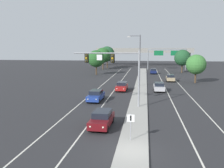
{
  "coord_description": "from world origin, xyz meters",
  "views": [
    {
      "loc": [
        0.84,
        -16.65,
        7.56
      ],
      "look_at": [
        -3.2,
        12.3,
        3.2
      ],
      "focal_mm": 38.49,
      "sensor_mm": 36.0,
      "label": 1
    }
  ],
  "objects_px": {
    "car_oncoming_darkred": "(102,119)",
    "tree_far_left_b": "(103,55)",
    "car_receding_navy": "(153,71)",
    "tree_far_left_a": "(107,54)",
    "overhead_signal_mast": "(117,66)",
    "tree_far_right_a": "(196,64)",
    "car_receding_silver": "(159,87)",
    "street_lamp_median": "(139,57)",
    "tree_far_right_c": "(182,58)",
    "tree_far_right_b": "(183,56)",
    "tree_far_left_c": "(96,59)",
    "car_receding_tan": "(170,78)",
    "highway_sign_gantry": "(167,52)",
    "car_oncoming_red": "(122,86)",
    "median_sign_post": "(131,123)",
    "car_oncoming_blue": "(96,95)"
  },
  "relations": [
    {
      "from": "tree_far_right_a",
      "to": "tree_far_left_c",
      "type": "xyz_separation_m",
      "value": [
        -24.96,
        13.52,
        0.51
      ]
    },
    {
      "from": "car_oncoming_blue",
      "to": "tree_far_left_b",
      "type": "xyz_separation_m",
      "value": [
        -8.17,
        51.73,
        4.26
      ]
    },
    {
      "from": "highway_sign_gantry",
      "to": "car_receding_navy",
      "type": "bearing_deg",
      "value": -109.87
    },
    {
      "from": "tree_far_right_c",
      "to": "tree_far_left_b",
      "type": "distance_m",
      "value": 27.77
    },
    {
      "from": "tree_far_left_c",
      "to": "tree_far_left_b",
      "type": "relative_size",
      "value": 0.9
    },
    {
      "from": "car_receding_silver",
      "to": "car_receding_navy",
      "type": "distance_m",
      "value": 29.77
    },
    {
      "from": "tree_far_right_a",
      "to": "car_receding_silver",
      "type": "bearing_deg",
      "value": -126.29
    },
    {
      "from": "overhead_signal_mast",
      "to": "car_oncoming_darkred",
      "type": "height_order",
      "value": "overhead_signal_mast"
    },
    {
      "from": "median_sign_post",
      "to": "tree_far_left_c",
      "type": "height_order",
      "value": "tree_far_left_c"
    },
    {
      "from": "street_lamp_median",
      "to": "car_receding_navy",
      "type": "bearing_deg",
      "value": 81.54
    },
    {
      "from": "car_receding_navy",
      "to": "tree_far_left_a",
      "type": "distance_m",
      "value": 25.8
    },
    {
      "from": "tree_far_right_c",
      "to": "tree_far_right_a",
      "type": "xyz_separation_m",
      "value": [
        -0.31,
        -22.14,
        -0.6
      ]
    },
    {
      "from": "car_receding_tan",
      "to": "tree_far_left_c",
      "type": "distance_m",
      "value": 23.23
    },
    {
      "from": "tree_far_right_a",
      "to": "car_receding_tan",
      "type": "bearing_deg",
      "value": 159.24
    },
    {
      "from": "car_receding_silver",
      "to": "highway_sign_gantry",
      "type": "height_order",
      "value": "highway_sign_gantry"
    },
    {
      "from": "car_oncoming_red",
      "to": "tree_far_right_b",
      "type": "bearing_deg",
      "value": 72.89
    },
    {
      "from": "median_sign_post",
      "to": "car_receding_tan",
      "type": "distance_m",
      "value": 38.13
    },
    {
      "from": "street_lamp_median",
      "to": "tree_far_left_a",
      "type": "relative_size",
      "value": 1.21
    },
    {
      "from": "tree_far_right_c",
      "to": "tree_far_right_b",
      "type": "height_order",
      "value": "tree_far_right_c"
    },
    {
      "from": "car_receding_navy",
      "to": "tree_far_left_c",
      "type": "distance_m",
      "value": 17.47
    },
    {
      "from": "tree_far_right_c",
      "to": "car_oncoming_red",
      "type": "bearing_deg",
      "value": -114.21
    },
    {
      "from": "car_receding_navy",
      "to": "tree_far_left_b",
      "type": "xyz_separation_m",
      "value": [
        -17.5,
        12.53,
        4.26
      ]
    },
    {
      "from": "car_oncoming_blue",
      "to": "tree_far_right_c",
      "type": "relative_size",
      "value": 0.63
    },
    {
      "from": "car_oncoming_darkred",
      "to": "tree_far_left_b",
      "type": "relative_size",
      "value": 0.58
    },
    {
      "from": "median_sign_post",
      "to": "car_receding_silver",
      "type": "height_order",
      "value": "median_sign_post"
    },
    {
      "from": "tree_far_left_b",
      "to": "car_oncoming_blue",
      "type": "bearing_deg",
      "value": -81.03
    },
    {
      "from": "car_receding_tan",
      "to": "tree_far_left_b",
      "type": "relative_size",
      "value": 0.58
    },
    {
      "from": "car_oncoming_red",
      "to": "tree_far_left_a",
      "type": "bearing_deg",
      "value": 102.09
    },
    {
      "from": "highway_sign_gantry",
      "to": "car_oncoming_red",
      "type": "bearing_deg",
      "value": -104.57
    },
    {
      "from": "car_receding_tan",
      "to": "tree_far_left_c",
      "type": "bearing_deg",
      "value": 149.7
    },
    {
      "from": "car_oncoming_darkred",
      "to": "car_receding_navy",
      "type": "distance_m",
      "value": 50.84
    },
    {
      "from": "car_oncoming_darkred",
      "to": "car_oncoming_blue",
      "type": "xyz_separation_m",
      "value": [
        -2.94,
        11.23,
        0.0
      ]
    },
    {
      "from": "car_receding_silver",
      "to": "tree_far_right_c",
      "type": "bearing_deg",
      "value": 75.41
    },
    {
      "from": "median_sign_post",
      "to": "car_oncoming_red",
      "type": "distance_m",
      "value": 23.8
    },
    {
      "from": "car_receding_silver",
      "to": "tree_far_right_c",
      "type": "xyz_separation_m",
      "value": [
        8.75,
        33.64,
        3.85
      ]
    },
    {
      "from": "tree_far_left_a",
      "to": "tree_far_right_b",
      "type": "bearing_deg",
      "value": 28.98
    },
    {
      "from": "car_receding_tan",
      "to": "street_lamp_median",
      "type": "bearing_deg",
      "value": -130.08
    },
    {
      "from": "median_sign_post",
      "to": "tree_far_right_c",
      "type": "xyz_separation_m",
      "value": [
        12.3,
        57.69,
        3.09
      ]
    },
    {
      "from": "street_lamp_median",
      "to": "tree_far_left_b",
      "type": "height_order",
      "value": "street_lamp_median"
    },
    {
      "from": "overhead_signal_mast",
      "to": "tree_far_right_a",
      "type": "bearing_deg",
      "value": 58.85
    },
    {
      "from": "median_sign_post",
      "to": "tree_far_left_c",
      "type": "relative_size",
      "value": 0.31
    },
    {
      "from": "tree_far_right_b",
      "to": "highway_sign_gantry",
      "type": "bearing_deg",
      "value": -111.98
    },
    {
      "from": "highway_sign_gantry",
      "to": "tree_far_left_c",
      "type": "distance_m",
      "value": 28.45
    },
    {
      "from": "tree_far_right_a",
      "to": "tree_far_left_c",
      "type": "relative_size",
      "value": 0.89
    },
    {
      "from": "car_receding_silver",
      "to": "tree_far_right_c",
      "type": "height_order",
      "value": "tree_far_right_c"
    },
    {
      "from": "tree_far_left_a",
      "to": "tree_far_right_c",
      "type": "bearing_deg",
      "value": -30.15
    },
    {
      "from": "overhead_signal_mast",
      "to": "car_oncoming_darkred",
      "type": "relative_size",
      "value": 1.9
    },
    {
      "from": "overhead_signal_mast",
      "to": "car_receding_tan",
      "type": "height_order",
      "value": "overhead_signal_mast"
    },
    {
      "from": "overhead_signal_mast",
      "to": "tree_far_left_b",
      "type": "height_order",
      "value": "tree_far_left_b"
    },
    {
      "from": "highway_sign_gantry",
      "to": "tree_far_right_c",
      "type": "xyz_separation_m",
      "value": [
        3.86,
        -10.04,
        -1.49
      ]
    }
  ]
}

